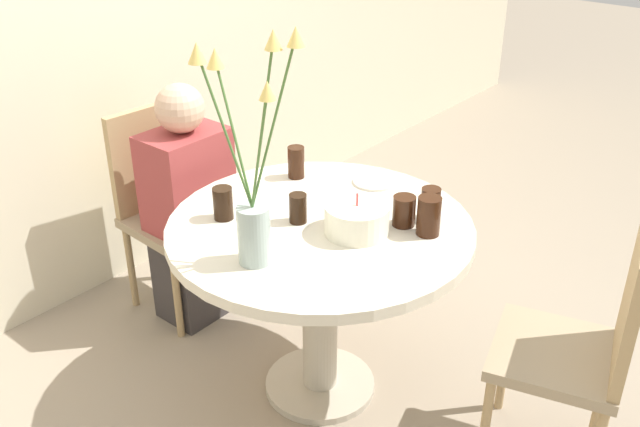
{
  "coord_description": "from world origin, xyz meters",
  "views": [
    {
      "loc": [
        -1.66,
        -1.38,
        1.92
      ],
      "look_at": [
        0.0,
        0.0,
        0.77
      ],
      "focal_mm": 40.0,
      "sensor_mm": 36.0,
      "label": 1
    }
  ],
  "objects_px": {
    "drink_glass_2": "(429,216)",
    "birthday_cake": "(357,219)",
    "chair_far_back": "(586,340)",
    "drink_glass_5": "(404,211)",
    "drink_glass_1": "(296,162)",
    "flower_vase": "(251,188)",
    "side_plate": "(374,182)",
    "drink_glass_3": "(430,204)",
    "person_guest": "(190,213)",
    "drink_glass_0": "(223,203)",
    "drink_glass_4": "(298,208)",
    "chair_left_flank": "(167,199)"
  },
  "relations": [
    {
      "from": "drink_glass_2",
      "to": "birthday_cake",
      "type": "bearing_deg",
      "value": 127.12
    },
    {
      "from": "chair_far_back",
      "to": "drink_glass_5",
      "type": "relative_size",
      "value": 8.51
    },
    {
      "from": "chair_far_back",
      "to": "drink_glass_1",
      "type": "distance_m",
      "value": 1.23
    },
    {
      "from": "flower_vase",
      "to": "side_plate",
      "type": "bearing_deg",
      "value": 3.63
    },
    {
      "from": "drink_glass_3",
      "to": "person_guest",
      "type": "distance_m",
      "value": 1.09
    },
    {
      "from": "drink_glass_5",
      "to": "flower_vase",
      "type": "bearing_deg",
      "value": 155.11
    },
    {
      "from": "birthday_cake",
      "to": "drink_glass_0",
      "type": "bearing_deg",
      "value": 117.27
    },
    {
      "from": "flower_vase",
      "to": "drink_glass_3",
      "type": "distance_m",
      "value": 0.68
    },
    {
      "from": "side_plate",
      "to": "drink_glass_3",
      "type": "relative_size",
      "value": 1.41
    },
    {
      "from": "drink_glass_0",
      "to": "drink_glass_5",
      "type": "relative_size",
      "value": 1.09
    },
    {
      "from": "side_plate",
      "to": "drink_glass_1",
      "type": "xyz_separation_m",
      "value": [
        -0.15,
        0.27,
        0.06
      ]
    },
    {
      "from": "chair_far_back",
      "to": "drink_glass_4",
      "type": "xyz_separation_m",
      "value": [
        -0.29,
        0.95,
        0.27
      ]
    },
    {
      "from": "chair_left_flank",
      "to": "birthday_cake",
      "type": "xyz_separation_m",
      "value": [
        -0.02,
        -1.05,
        0.27
      ]
    },
    {
      "from": "drink_glass_4",
      "to": "drink_glass_5",
      "type": "height_order",
      "value": "drink_glass_5"
    },
    {
      "from": "flower_vase",
      "to": "drink_glass_0",
      "type": "relative_size",
      "value": 6.36
    },
    {
      "from": "side_plate",
      "to": "drink_glass_2",
      "type": "bearing_deg",
      "value": -119.52
    },
    {
      "from": "drink_glass_4",
      "to": "flower_vase",
      "type": "bearing_deg",
      "value": -167.13
    },
    {
      "from": "flower_vase",
      "to": "drink_glass_0",
      "type": "distance_m",
      "value": 0.37
    },
    {
      "from": "flower_vase",
      "to": "drink_glass_1",
      "type": "bearing_deg",
      "value": 29.48
    },
    {
      "from": "drink_glass_0",
      "to": "drink_glass_2",
      "type": "relative_size",
      "value": 0.86
    },
    {
      "from": "chair_far_back",
      "to": "drink_glass_5",
      "type": "distance_m",
      "value": 0.71
    },
    {
      "from": "chair_left_flank",
      "to": "drink_glass_0",
      "type": "relative_size",
      "value": 7.83
    },
    {
      "from": "chair_left_flank",
      "to": "chair_far_back",
      "type": "bearing_deg",
      "value": -80.3
    },
    {
      "from": "drink_glass_5",
      "to": "drink_glass_4",
      "type": "bearing_deg",
      "value": 126.19
    },
    {
      "from": "chair_left_flank",
      "to": "drink_glass_2",
      "type": "relative_size",
      "value": 6.71
    },
    {
      "from": "chair_left_flank",
      "to": "drink_glass_3",
      "type": "relative_size",
      "value": 7.8
    },
    {
      "from": "birthday_cake",
      "to": "drink_glass_4",
      "type": "relative_size",
      "value": 2.09
    },
    {
      "from": "drink_glass_3",
      "to": "chair_far_back",
      "type": "bearing_deg",
      "value": -91.74
    },
    {
      "from": "chair_left_flank",
      "to": "drink_glass_1",
      "type": "xyz_separation_m",
      "value": [
        0.18,
        -0.6,
        0.28
      ]
    },
    {
      "from": "birthday_cake",
      "to": "drink_glass_1",
      "type": "height_order",
      "value": "birthday_cake"
    },
    {
      "from": "drink_glass_5",
      "to": "birthday_cake",
      "type": "bearing_deg",
      "value": 147.52
    },
    {
      "from": "drink_glass_1",
      "to": "drink_glass_5",
      "type": "height_order",
      "value": "drink_glass_1"
    },
    {
      "from": "drink_glass_0",
      "to": "drink_glass_5",
      "type": "height_order",
      "value": "drink_glass_0"
    },
    {
      "from": "chair_far_back",
      "to": "person_guest",
      "type": "relative_size",
      "value": 0.85
    },
    {
      "from": "drink_glass_1",
      "to": "drink_glass_2",
      "type": "height_order",
      "value": "drink_glass_2"
    },
    {
      "from": "side_plate",
      "to": "flower_vase",
      "type": "bearing_deg",
      "value": -176.37
    },
    {
      "from": "drink_glass_0",
      "to": "drink_glass_1",
      "type": "height_order",
      "value": "drink_glass_1"
    },
    {
      "from": "drink_glass_0",
      "to": "drink_glass_4",
      "type": "height_order",
      "value": "drink_glass_0"
    },
    {
      "from": "chair_far_back",
      "to": "side_plate",
      "type": "bearing_deg",
      "value": -114.35
    },
    {
      "from": "flower_vase",
      "to": "drink_glass_1",
      "type": "xyz_separation_m",
      "value": [
        0.55,
        0.31,
        -0.19
      ]
    },
    {
      "from": "person_guest",
      "to": "chair_far_back",
      "type": "bearing_deg",
      "value": -82.65
    },
    {
      "from": "chair_left_flank",
      "to": "drink_glass_5",
      "type": "relative_size",
      "value": 8.51
    },
    {
      "from": "drink_glass_0",
      "to": "person_guest",
      "type": "xyz_separation_m",
      "value": [
        0.23,
        0.47,
        -0.29
      ]
    },
    {
      "from": "drink_glass_1",
      "to": "person_guest",
      "type": "bearing_deg",
      "value": 113.79
    },
    {
      "from": "birthday_cake",
      "to": "side_plate",
      "type": "height_order",
      "value": "birthday_cake"
    },
    {
      "from": "chair_left_flank",
      "to": "birthday_cake",
      "type": "height_order",
      "value": "chair_left_flank"
    },
    {
      "from": "drink_glass_4",
      "to": "chair_far_back",
      "type": "bearing_deg",
      "value": -72.94
    },
    {
      "from": "drink_glass_1",
      "to": "drink_glass_5",
      "type": "bearing_deg",
      "value": -96.1
    },
    {
      "from": "birthday_cake",
      "to": "drink_glass_0",
      "type": "relative_size",
      "value": 1.88
    },
    {
      "from": "drink_glass_5",
      "to": "person_guest",
      "type": "height_order",
      "value": "person_guest"
    }
  ]
}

